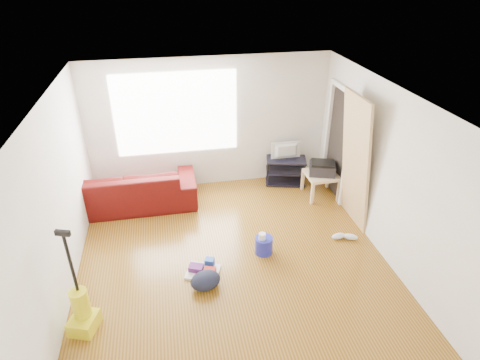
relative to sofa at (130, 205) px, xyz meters
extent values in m
cube|color=#613D0E|center=(1.59, -1.95, 0.00)|extent=(4.50, 5.00, 0.01)
cube|color=silver|center=(1.59, -1.95, 2.50)|extent=(4.50, 5.00, 0.01)
cube|color=silver|center=(1.59, 0.55, 1.25)|extent=(4.50, 0.01, 2.50)
cube|color=silver|center=(1.59, -4.45, 1.25)|extent=(4.50, 0.01, 2.50)
cube|color=silver|center=(-0.66, -1.95, 1.25)|extent=(0.01, 5.00, 2.50)
cube|color=silver|center=(3.84, -1.95, 1.25)|extent=(0.01, 5.00, 2.50)
cube|color=white|center=(0.99, 0.53, 1.50)|extent=(2.20, 0.01, 1.50)
cube|color=white|center=(3.80, -0.70, 1.00)|extent=(0.06, 0.08, 2.00)
cube|color=white|center=(3.80, 0.20, 1.00)|extent=(0.06, 0.08, 2.00)
cube|color=white|center=(3.80, -0.25, 2.04)|extent=(0.06, 0.98, 0.08)
cube|color=black|center=(3.84, -0.25, 1.00)|extent=(0.01, 0.86, 1.98)
imported|color=#3C0809|center=(0.00, 0.00, 0.00)|extent=(2.44, 0.95, 0.71)
cube|color=black|center=(3.04, 0.27, 0.03)|extent=(0.85, 0.61, 0.03)
cube|color=black|center=(3.04, 0.27, 0.27)|extent=(0.85, 0.61, 0.03)
cube|color=black|center=(3.04, 0.27, 0.51)|extent=(0.85, 0.61, 0.03)
cylinder|color=black|center=(2.65, 0.17, 0.26)|extent=(0.03, 0.03, 0.53)
cylinder|color=black|center=(2.74, 0.54, 0.26)|extent=(0.03, 0.03, 0.53)
cylinder|color=black|center=(3.33, 0.00, 0.26)|extent=(0.03, 0.03, 0.53)
cylinder|color=black|center=(3.42, 0.37, 0.26)|extent=(0.03, 0.03, 0.53)
imported|color=black|center=(3.04, 0.27, 0.69)|extent=(0.58, 0.08, 0.33)
cube|color=#D8AB7E|center=(3.54, -0.33, 0.44)|extent=(0.58, 0.58, 0.05)
cube|color=#D8AB7E|center=(3.29, -0.59, 0.21)|extent=(0.05, 0.05, 0.41)
cube|color=#D8AB7E|center=(3.28, -0.07, 0.21)|extent=(0.05, 0.05, 0.41)
cube|color=#D8AB7E|center=(3.81, -0.58, 0.21)|extent=(0.05, 0.05, 0.41)
cube|color=#D8AB7E|center=(3.80, -0.06, 0.21)|extent=(0.05, 0.05, 0.41)
cube|color=black|center=(3.54, -0.33, 0.56)|extent=(0.55, 0.48, 0.20)
cube|color=black|center=(3.54, -0.33, 0.68)|extent=(0.49, 0.43, 0.04)
cylinder|color=#2025A4|center=(2.09, -1.77, 0.00)|extent=(0.31, 0.31, 0.27)
cylinder|color=silver|center=(2.05, -1.78, 0.18)|extent=(0.11, 0.11, 0.10)
cube|color=white|center=(1.12, -2.05, 0.02)|extent=(0.56, 0.50, 0.04)
cube|color=#A31D13|center=(1.21, -2.13, 0.08)|extent=(0.19, 0.16, 0.09)
cube|color=#4D185D|center=(1.03, -2.01, 0.07)|extent=(0.24, 0.21, 0.07)
cube|color=#1D45B5|center=(1.23, -1.96, 0.10)|extent=(0.16, 0.15, 0.13)
ellipsoid|color=black|center=(1.13, -2.34, 0.00)|extent=(0.51, 0.45, 0.23)
ellipsoid|color=silver|center=(3.35, -1.67, 0.05)|extent=(0.25, 0.14, 0.10)
ellipsoid|color=silver|center=(3.53, -1.72, 0.05)|extent=(0.26, 0.20, 0.10)
cube|color=yellow|center=(-0.41, -2.76, 0.10)|extent=(0.39, 0.42, 0.19)
cylinder|color=yellow|center=(-0.41, -2.71, 0.38)|extent=(0.21, 0.21, 0.37)
cylinder|color=black|center=(-0.41, -2.67, 0.96)|extent=(0.04, 0.04, 0.79)
cube|color=black|center=(-0.41, -2.67, 1.39)|extent=(0.17, 0.10, 0.06)
cube|color=tan|center=(3.72, -1.17, 0.00)|extent=(0.28, 0.89, 2.22)
camera|label=1|loc=(0.80, -6.46, 3.99)|focal=30.00mm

